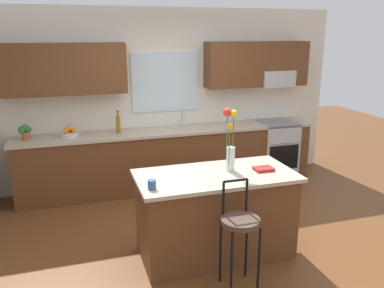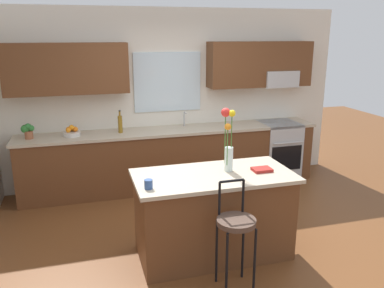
{
  "view_description": "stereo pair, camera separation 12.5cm",
  "coord_description": "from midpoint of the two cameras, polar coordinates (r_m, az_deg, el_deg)",
  "views": [
    {
      "loc": [
        -1.45,
        -3.98,
        2.34
      ],
      "look_at": [
        -0.02,
        0.55,
        1.0
      ],
      "focal_mm": 37.22,
      "sensor_mm": 36.0,
      "label": 1
    },
    {
      "loc": [
        -1.33,
        -4.02,
        2.34
      ],
      "look_at": [
        -0.02,
        0.55,
        1.0
      ],
      "focal_mm": 37.22,
      "sensor_mm": 36.0,
      "label": 2
    }
  ],
  "objects": [
    {
      "name": "bottle_olive_oil",
      "position": [
        5.87,
        -9.66,
        2.88
      ],
      "size": [
        0.06,
        0.06,
        0.33
      ],
      "color": "olive",
      "rests_on": "counter_run"
    },
    {
      "name": "oven_range",
      "position": [
        6.77,
        12.71,
        -0.78
      ],
      "size": [
        0.6,
        0.64,
        0.92
      ],
      "color": "#B7BABC",
      "rests_on": "ground"
    },
    {
      "name": "back_wall_assembly",
      "position": [
        6.21,
        -2.6,
        8.01
      ],
      "size": [
        5.6,
        0.5,
        2.7
      ],
      "color": "silver",
      "rests_on": "ground"
    },
    {
      "name": "bar_stool_near",
      "position": [
        3.72,
        7.27,
        -11.63
      ],
      "size": [
        0.36,
        0.36,
        1.04
      ],
      "color": "black",
      "rests_on": "ground"
    },
    {
      "name": "cookbook",
      "position": [
        4.29,
        10.81,
        -3.62
      ],
      "size": [
        0.2,
        0.15,
        0.03
      ],
      "primitive_type": "cube",
      "color": "maroon",
      "rests_on": "kitchen_island"
    },
    {
      "name": "sink_faucet",
      "position": [
        6.2,
        -0.51,
        3.83
      ],
      "size": [
        0.02,
        0.13,
        0.23
      ],
      "color": "#B7BABC",
      "rests_on": "counter_run"
    },
    {
      "name": "kitchen_island",
      "position": [
        4.32,
        3.9,
        -10.03
      ],
      "size": [
        1.66,
        0.83,
        0.92
      ],
      "color": "brown",
      "rests_on": "ground"
    },
    {
      "name": "ground_plane",
      "position": [
        4.84,
        2.85,
        -13.2
      ],
      "size": [
        14.0,
        14.0,
        0.0
      ],
      "primitive_type": "plane",
      "color": "brown"
    },
    {
      "name": "fruit_bowl_oranges",
      "position": [
        5.87,
        -16.27,
        1.65
      ],
      "size": [
        0.24,
        0.24,
        0.16
      ],
      "color": "silver",
      "rests_on": "counter_run"
    },
    {
      "name": "flower_vase",
      "position": [
        4.16,
        6.08,
        0.45
      ],
      "size": [
        0.14,
        0.15,
        0.67
      ],
      "color": "silver",
      "rests_on": "kitchen_island"
    },
    {
      "name": "potted_plant_small",
      "position": [
        5.88,
        -21.93,
        1.83
      ],
      "size": [
        0.18,
        0.12,
        0.22
      ],
      "color": "#9E5B3D",
      "rests_on": "counter_run"
    },
    {
      "name": "counter_run",
      "position": [
        6.16,
        -2.16,
        -1.99
      ],
      "size": [
        4.56,
        0.64,
        0.92
      ],
      "color": "brown",
      "rests_on": "ground"
    },
    {
      "name": "mug_ceramic",
      "position": [
        3.76,
        -5.31,
        -5.76
      ],
      "size": [
        0.08,
        0.08,
        0.09
      ],
      "primitive_type": "cylinder",
      "color": "#33518C",
      "rests_on": "kitchen_island"
    }
  ]
}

